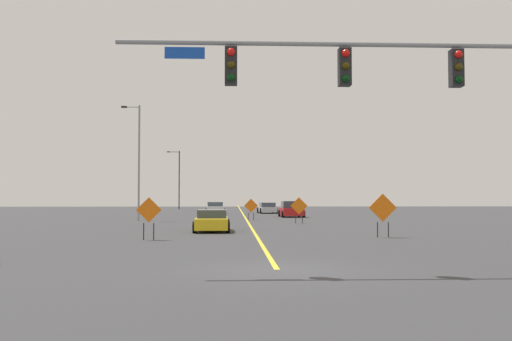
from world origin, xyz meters
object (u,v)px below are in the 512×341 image
Objects in this scene: construction_sign_right_shoulder at (149,213)px; construction_sign_left_shoulder at (251,207)px; car_white_distant at (215,208)px; construction_sign_median_far at (383,210)px; car_red_passing at (291,210)px; car_silver_mid at (267,208)px; construction_sign_left_lane at (299,207)px; street_lamp_near_left at (178,177)px; street_lamp_far_left at (138,158)px; car_yellow_near at (212,221)px; traffic_signal_assembly at (405,84)px.

construction_sign_right_shoulder is 1.10× the size of construction_sign_left_shoulder.
construction_sign_left_shoulder reaches higher than car_white_distant.
construction_sign_right_shoulder is (-11.09, -1.13, -0.10)m from construction_sign_median_far.
construction_sign_median_far is at bearing -76.20° from car_white_distant.
car_silver_mid is at bearing 97.63° from car_red_passing.
construction_sign_median_far is 26.57m from car_red_passing.
construction_sign_median_far is at bearing -80.19° from construction_sign_left_lane.
car_red_passing is (13.60, -31.65, -4.09)m from street_lamp_near_left.
street_lamp_far_left reaches higher than construction_sign_median_far.
construction_sign_median_far is at bearing -30.79° from car_yellow_near.
car_white_distant is at bearing -73.62° from street_lamp_near_left.
street_lamp_far_left reaches higher than construction_sign_left_lane.
street_lamp_far_left is at bearing -107.30° from car_white_distant.
construction_sign_left_shoulder is at bearing 3.90° from street_lamp_far_left.
car_red_passing is at bearing 29.23° from street_lamp_far_left.
construction_sign_median_far is (15.28, -58.16, -3.44)m from street_lamp_near_left.
street_lamp_near_left is at bearing 104.72° from construction_sign_median_far.
street_lamp_near_left is 4.48× the size of construction_sign_right_shoulder.
street_lamp_near_left is 39.77m from construction_sign_left_shoulder.
car_yellow_near is (-6.74, -21.49, -0.10)m from car_red_passing.
car_silver_mid is (5.96, 0.71, -0.03)m from car_white_distant.
traffic_signal_assembly reaches higher than construction_sign_left_shoulder.
construction_sign_right_shoulder is 0.46× the size of car_yellow_near.
street_lamp_far_left is 24.52m from construction_sign_median_far.
construction_sign_left_shoulder is (9.18, 0.63, -3.98)m from street_lamp_far_left.
construction_sign_left_shoulder is 0.44× the size of car_red_passing.
traffic_signal_assembly is 6.01× the size of construction_sign_median_far.
construction_sign_right_shoulder is 6.73m from car_yellow_near.
construction_sign_median_far is 20.55m from construction_sign_left_shoulder.
street_lamp_far_left is 2.12× the size of car_silver_mid.
car_white_distant is (1.89, 38.58, -0.62)m from construction_sign_right_shoulder.
construction_sign_right_shoulder is at bearing -174.18° from construction_sign_median_far.
construction_sign_left_shoulder is at bearing 120.01° from construction_sign_left_lane.
car_silver_mid reaches higher than car_yellow_near.
car_yellow_near is at bearing -100.40° from construction_sign_left_shoulder.
car_red_passing is (4.04, 6.77, -0.42)m from construction_sign_left_shoulder.
traffic_signal_assembly is 26.16m from construction_sign_left_lane.
traffic_signal_assembly reaches higher than car_red_passing.
traffic_signal_assembly reaches higher than car_white_distant.
street_lamp_near_left is 34.69m from car_red_passing.
street_lamp_near_left is at bearing 106.24° from construction_sign_left_lane.
construction_sign_left_lane is 10.83m from car_yellow_near.
street_lamp_near_left is 4.11× the size of construction_sign_median_far.
construction_sign_median_far is at bearing -85.14° from car_silver_mid.
car_red_passing is (-1.68, 26.51, -0.65)m from construction_sign_median_far.
construction_sign_median_far is 1.09× the size of construction_sign_right_shoulder.
car_white_distant is at bearing 87.20° from construction_sign_right_shoulder.
street_lamp_far_left reaches higher than car_white_distant.
car_yellow_near is at bearing -65.28° from street_lamp_far_left.
construction_sign_median_far reaches higher than car_silver_mid.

